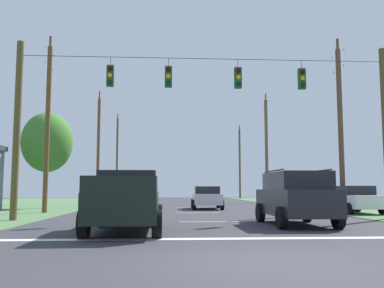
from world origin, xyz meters
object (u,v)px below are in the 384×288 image
(distant_car_crossing_white, at_px, (353,199))
(utility_pole_far_left, at_px, (48,123))
(utility_pole_far_right, at_px, (267,148))
(utility_pole_distant_right, at_px, (98,149))
(utility_pole_distant_left, at_px, (117,156))
(pickup_truck, at_px, (127,201))
(distant_car_oncoming, at_px, (207,197))
(utility_pole_mid_right, at_px, (340,125))
(tree_roadside_right, at_px, (47,142))
(suv_black, at_px, (295,197))
(utility_pole_near_left, at_px, (240,162))
(overhead_signal_span, at_px, (206,121))
(distant_car_far_parked, at_px, (126,198))

(distant_car_crossing_white, relative_size, utility_pole_far_left, 0.42)
(utility_pole_far_right, height_order, utility_pole_distant_right, utility_pole_far_right)
(utility_pole_distant_right, bearing_deg, utility_pole_distant_left, 90.71)
(pickup_truck, bearing_deg, utility_pole_far_left, 117.46)
(distant_car_crossing_white, relative_size, distant_car_oncoming, 1.00)
(utility_pole_mid_right, relative_size, utility_pole_far_right, 0.92)
(distant_car_oncoming, height_order, tree_roadside_right, tree_roadside_right)
(pickup_truck, distance_m, utility_pole_distant_right, 27.64)
(suv_black, bearing_deg, distant_car_crossing_white, 53.11)
(suv_black, relative_size, utility_pole_near_left, 0.47)
(utility_pole_near_left, distance_m, utility_pole_far_left, 38.66)
(utility_pole_distant_left, bearing_deg, distant_car_oncoming, -72.02)
(tree_roadside_right, bearing_deg, utility_pole_mid_right, -18.18)
(utility_pole_distant_left, bearing_deg, suv_black, -74.66)
(suv_black, distance_m, tree_roadside_right, 19.59)
(pickup_truck, xyz_separation_m, utility_pole_distant_left, (-5.42, 44.12, 4.83))
(tree_roadside_right, bearing_deg, distant_car_crossing_white, -19.93)
(overhead_signal_span, bearing_deg, utility_pole_near_left, 78.14)
(utility_pole_distant_right, relative_size, utility_pole_distant_left, 0.92)
(suv_black, bearing_deg, overhead_signal_span, 138.07)
(utility_pole_far_left, bearing_deg, distant_car_far_parked, 35.36)
(suv_black, relative_size, distant_car_far_parked, 1.11)
(distant_car_crossing_white, height_order, utility_pole_distant_right, utility_pole_distant_right)
(tree_roadside_right, bearing_deg, utility_pole_far_left, -74.70)
(suv_black, distance_m, utility_pole_far_right, 27.49)
(utility_pole_distant_left, xyz_separation_m, tree_roadside_right, (-1.61, -28.03, -1.23))
(tree_roadside_right, bearing_deg, distant_car_oncoming, -5.24)
(distant_car_crossing_white, distance_m, utility_pole_distant_right, 24.67)
(distant_car_oncoming, xyz_separation_m, utility_pole_near_left, (7.53, 30.27, 4.37))
(pickup_truck, height_order, distant_car_far_parked, pickup_truck)
(utility_pole_far_right, distance_m, tree_roadside_right, 22.31)
(utility_pole_near_left, distance_m, tree_roadside_right, 34.65)
(pickup_truck, bearing_deg, overhead_signal_span, 57.87)
(pickup_truck, distance_m, suv_black, 6.45)
(utility_pole_mid_right, distance_m, utility_pole_distant_right, 23.57)
(suv_black, xyz_separation_m, utility_pole_mid_right, (5.23, 8.04, 3.99))
(distant_car_far_parked, height_order, utility_pole_mid_right, utility_pole_mid_right)
(utility_pole_mid_right, relative_size, utility_pole_distant_right, 0.96)
(utility_pole_distant_left, bearing_deg, utility_pole_far_left, -90.21)
(distant_car_crossing_white, distance_m, utility_pole_far_left, 17.75)
(distant_car_crossing_white, relative_size, utility_pole_distant_left, 0.37)
(utility_pole_near_left, relative_size, utility_pole_far_left, 1.01)
(distant_car_crossing_white, xyz_separation_m, distant_car_oncoming, (-7.62, 5.75, 0.00))
(overhead_signal_span, relative_size, distant_car_oncoming, 3.86)
(pickup_truck, xyz_separation_m, utility_pole_distant_right, (-5.21, 26.82, 4.19))
(overhead_signal_span, height_order, distant_car_far_parked, overhead_signal_span)
(suv_black, bearing_deg, utility_pole_distant_right, 114.56)
(pickup_truck, xyz_separation_m, utility_pole_near_left, (11.53, 45.35, 4.19))
(pickup_truck, xyz_separation_m, distant_car_crossing_white, (11.62, 9.33, -0.18))
(tree_roadside_right, bearing_deg, pickup_truck, -66.41)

